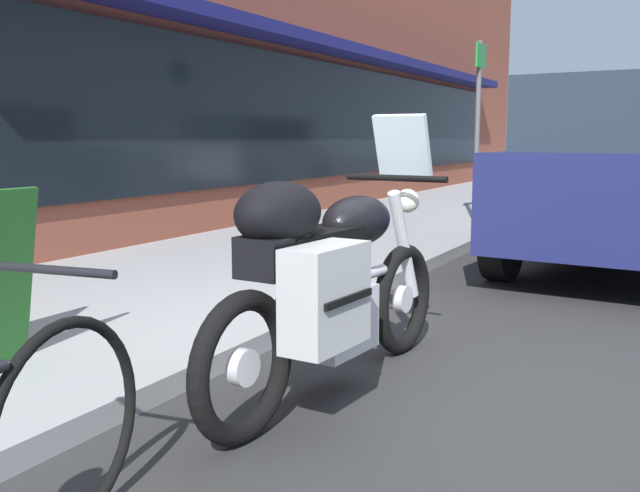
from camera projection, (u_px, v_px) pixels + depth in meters
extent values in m
plane|color=#2B2B2B|center=(431.00, 378.00, 3.88)|extent=(80.00, 80.00, 0.00)
cube|color=brown|center=(336.00, 39.00, 12.13)|extent=(23.28, 0.35, 5.81)
cube|color=black|center=(346.00, 121.00, 12.24)|extent=(16.29, 0.06, 1.80)
cube|color=navy|center=(359.00, 54.00, 11.97)|extent=(16.29, 0.60, 0.16)
cube|color=#949494|center=(456.00, 206.00, 12.95)|extent=(30.00, 3.13, 0.12)
torus|color=black|center=(403.00, 299.00, 4.29)|extent=(0.66, 0.14, 0.65)
cylinder|color=silver|center=(403.00, 299.00, 4.29)|extent=(0.16, 0.07, 0.16)
torus|color=black|center=(243.00, 367.00, 3.01)|extent=(0.66, 0.14, 0.65)
cylinder|color=silver|center=(243.00, 367.00, 3.01)|extent=(0.16, 0.07, 0.16)
cube|color=silver|center=(332.00, 320.00, 3.60)|extent=(0.46, 0.33, 0.32)
cylinder|color=silver|center=(337.00, 284.00, 3.62)|extent=(0.99, 0.14, 0.06)
ellipsoid|color=black|center=(357.00, 221.00, 3.74)|extent=(0.54, 0.32, 0.26)
cube|color=black|center=(313.00, 242.00, 3.40)|extent=(0.62, 0.29, 0.11)
cube|color=black|center=(272.00, 256.00, 3.13)|extent=(0.30, 0.24, 0.18)
cylinder|color=silver|center=(404.00, 246.00, 4.24)|extent=(0.35, 0.10, 0.67)
cylinder|color=black|center=(396.00, 178.00, 4.08)|extent=(0.09, 0.62, 0.04)
cube|color=silver|center=(402.00, 146.00, 4.13)|extent=(0.17, 0.33, 0.35)
sphere|color=#EAEACC|center=(407.00, 201.00, 4.24)|extent=(0.14, 0.14, 0.14)
cube|color=#B2B2B2|center=(326.00, 296.00, 3.07)|extent=(0.45, 0.23, 0.44)
cube|color=black|center=(349.00, 299.00, 3.02)|extent=(0.37, 0.05, 0.03)
ellipsoid|color=black|center=(279.00, 213.00, 3.14)|extent=(0.50, 0.36, 0.28)
torus|color=black|center=(68.00, 428.00, 2.31)|extent=(0.71, 0.13, 0.71)
cylinder|color=black|center=(48.00, 270.00, 2.19)|extent=(0.09, 0.48, 0.03)
cylinder|color=black|center=(583.00, 215.00, 8.95)|extent=(0.68, 0.28, 0.66)
cylinder|color=black|center=(502.00, 244.00, 6.49)|extent=(0.68, 0.28, 0.66)
cylinder|color=#59595B|center=(477.00, 132.00, 10.01)|extent=(0.07, 0.07, 2.46)
cube|color=#1E8C33|center=(481.00, 56.00, 9.85)|extent=(0.44, 0.02, 0.32)
cylinder|color=black|center=(617.00, 181.00, 16.06)|extent=(0.66, 0.22, 0.66)
cylinder|color=black|center=(599.00, 190.00, 13.32)|extent=(0.66, 0.22, 0.66)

